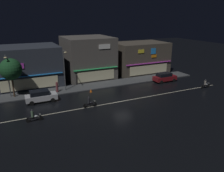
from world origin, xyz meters
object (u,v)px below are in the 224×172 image
at_px(streetlamp_mid, 65,67).
at_px(motorcycle_opposite_lane, 34,116).
at_px(motorcycle_following, 90,103).
at_px(streetlamp_west, 8,72).
at_px(parked_car_near_kerb, 165,77).
at_px(parked_car_trailing, 41,96).
at_px(traffic_cone, 91,90).
at_px(motorcycle_lead, 205,84).
at_px(pedestrian_on_sidewalk, 57,87).

bearing_deg(streetlamp_mid, motorcycle_opposite_lane, -123.77).
bearing_deg(motorcycle_opposite_lane, motorcycle_following, -175.08).
xyz_separation_m(streetlamp_west, motorcycle_following, (9.36, -8.41, -3.26)).
distance_m(streetlamp_mid, motorcycle_following, 8.62).
height_order(streetlamp_west, parked_car_near_kerb, streetlamp_west).
relative_size(streetlamp_west, parked_car_trailing, 1.46).
bearing_deg(traffic_cone, motorcycle_following, -111.68).
height_order(streetlamp_mid, parked_car_near_kerb, streetlamp_mid).
height_order(parked_car_trailing, motorcycle_following, parked_car_trailing).
xyz_separation_m(parked_car_trailing, motorcycle_following, (5.55, -4.81, -0.24)).
relative_size(motorcycle_lead, motorcycle_opposite_lane, 1.00).
bearing_deg(pedestrian_on_sidewalk, motorcycle_following, -145.82).
bearing_deg(motorcycle_opposite_lane, streetlamp_mid, -128.34).
distance_m(streetlamp_mid, parked_car_near_kerb, 18.20).
relative_size(pedestrian_on_sidewalk, motorcycle_following, 0.92).
bearing_deg(streetlamp_mid, parked_car_trailing, -145.18).
relative_size(pedestrian_on_sidewalk, motorcycle_opposite_lane, 0.92).
bearing_deg(motorcycle_opposite_lane, motorcycle_lead, 176.72).
xyz_separation_m(streetlamp_mid, traffic_cone, (3.47, -2.16, -3.74)).
height_order(streetlamp_mid, motorcycle_following, streetlamp_mid).
distance_m(pedestrian_on_sidewalk, parked_car_near_kerb, 19.32).
distance_m(parked_car_near_kerb, traffic_cone, 14.31).
xyz_separation_m(streetlamp_mid, parked_car_trailing, (-4.34, -3.02, -3.15)).
bearing_deg(traffic_cone, motorcycle_lead, -19.06).
xyz_separation_m(parked_car_near_kerb, motorcycle_following, (-16.55, -5.40, -0.24)).
bearing_deg(parked_car_near_kerb, motorcycle_lead, 122.68).
bearing_deg(parked_car_trailing, parked_car_near_kerb, 1.51).
xyz_separation_m(parked_car_near_kerb, motorcycle_opposite_lane, (-23.81, -6.61, -0.24)).
xyz_separation_m(streetlamp_west, traffic_cone, (11.61, -2.73, -3.61)).
bearing_deg(motorcycle_opposite_lane, parked_car_trailing, -110.40).
distance_m(streetlamp_mid, motorcycle_opposite_lane, 11.40).
xyz_separation_m(pedestrian_on_sidewalk, motorcycle_following, (2.63, -7.73, -0.32)).
relative_size(streetlamp_west, streetlamp_mid, 0.96).
height_order(parked_car_near_kerb, parked_car_trailing, same).
xyz_separation_m(streetlamp_mid, motorcycle_lead, (21.61, -8.42, -3.38)).
relative_size(motorcycle_following, motorcycle_opposite_lane, 1.00).
bearing_deg(motorcycle_opposite_lane, streetlamp_west, -82.29).
bearing_deg(pedestrian_on_sidewalk, streetlamp_mid, -70.38).
relative_size(parked_car_near_kerb, motorcycle_lead, 2.26).
bearing_deg(motorcycle_following, parked_car_near_kerb, -165.09).
height_order(streetlamp_west, streetlamp_mid, streetlamp_mid).
relative_size(streetlamp_mid, motorcycle_opposite_lane, 3.42).
relative_size(streetlamp_west, parked_car_near_kerb, 1.46).
xyz_separation_m(streetlamp_west, motorcycle_opposite_lane, (2.09, -9.62, -3.26)).
distance_m(streetlamp_west, motorcycle_opposite_lane, 10.37).
bearing_deg(motorcycle_following, parked_car_trailing, -44.09).
bearing_deg(parked_car_trailing, pedestrian_on_sidewalk, 44.93).
bearing_deg(parked_car_near_kerb, streetlamp_mid, -7.81).
distance_m(parked_car_near_kerb, motorcycle_following, 17.41).
xyz_separation_m(motorcycle_opposite_lane, traffic_cone, (9.52, 6.89, -0.36)).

